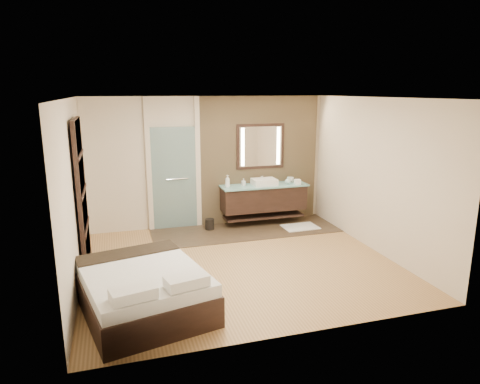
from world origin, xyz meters
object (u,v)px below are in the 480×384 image
object	(u,v)px
mirror_unit	(261,146)
bed	(143,290)
vanity	(264,198)
waste_bin	(210,224)

from	to	relation	value
mirror_unit	bed	xyz separation A→B (m)	(-2.75, -3.31, -1.36)
vanity	mirror_unit	bearing A→B (deg)	90.00
vanity	mirror_unit	distance (m)	1.10
bed	waste_bin	xyz separation A→B (m)	(1.55, 3.01, -0.17)
vanity	waste_bin	world-z (taller)	vanity
mirror_unit	vanity	bearing A→B (deg)	-90.00
vanity	waste_bin	bearing A→B (deg)	-176.76
mirror_unit	bed	distance (m)	4.51
bed	mirror_unit	bearing A→B (deg)	37.34
vanity	bed	size ratio (longest dim) A/B	0.89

